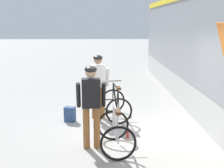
% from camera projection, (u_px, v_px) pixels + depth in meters
% --- Properties ---
extents(ground_plane, '(80.00, 80.00, 0.00)m').
position_uv_depth(ground_plane, '(137.00, 137.00, 6.84)').
color(ground_plane, '#A09E99').
extents(cyclist_near_in_white, '(0.63, 0.35, 1.76)m').
position_uv_depth(cyclist_near_in_white, '(98.00, 81.00, 7.97)').
color(cyclist_near_in_white, '#935B2D').
rests_on(cyclist_near_in_white, ground).
extents(cyclist_far_in_dark, '(0.62, 0.33, 1.76)m').
position_uv_depth(cyclist_far_in_dark, '(91.00, 100.00, 6.04)').
color(cyclist_far_in_dark, '#935B2D').
rests_on(cyclist_far_in_dark, ground).
extents(bicycle_near_black, '(0.84, 1.15, 0.99)m').
position_uv_depth(bicycle_near_black, '(116.00, 104.00, 8.09)').
color(bicycle_near_black, black).
rests_on(bicycle_near_black, ground).
extents(bicycle_far_silver, '(0.78, 1.11, 0.99)m').
position_uv_depth(bicycle_far_silver, '(116.00, 132.00, 6.06)').
color(bicycle_far_silver, black).
rests_on(bicycle_far_silver, ground).
extents(backpack_on_platform, '(0.32, 0.25, 0.40)m').
position_uv_depth(backpack_on_platform, '(70.00, 114.00, 7.86)').
color(backpack_on_platform, navy).
rests_on(backpack_on_platform, ground).
extents(water_bottle_near_the_bikes, '(0.07, 0.07, 0.18)m').
position_uv_depth(water_bottle_near_the_bikes, '(128.00, 134.00, 6.76)').
color(water_bottle_near_the_bikes, red).
rests_on(water_bottle_near_the_bikes, ground).
extents(water_bottle_by_the_backpack, '(0.07, 0.07, 0.19)m').
position_uv_depth(water_bottle_by_the_backpack, '(66.00, 118.00, 7.87)').
color(water_bottle_by_the_backpack, red).
rests_on(water_bottle_by_the_backpack, ground).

